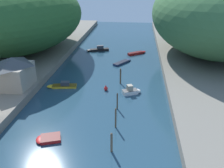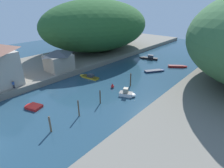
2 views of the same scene
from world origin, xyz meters
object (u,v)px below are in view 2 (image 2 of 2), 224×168
Objects in this scene: boat_small_dinghy at (33,106)px; boat_navy_launch at (148,58)px; boathouse_shed at (59,60)px; boat_white_cruiser at (128,94)px; channel_buoy_near at (112,86)px; person_on_quay at (0,86)px; person_by_boathouse at (13,84)px; boat_red_skiff at (155,71)px; boat_cabin_cruiser at (89,77)px; boat_near_quay at (178,66)px.

boat_navy_launch is at bearing -18.83° from boat_small_dinghy.
boathouse_shed is 20.58m from boat_white_cruiser.
channel_buoy_near is 22.30m from person_on_quay.
boat_white_cruiser reaches higher than boat_small_dinghy.
boat_small_dinghy is at bearing -83.10° from person_on_quay.
boat_small_dinghy is (0.10, -40.22, -0.23)m from boat_navy_launch.
person_by_boathouse is (-12.85, -15.36, 1.93)m from channel_buoy_near.
boat_navy_launch is 25.34m from channel_buoy_near.
boathouse_shed reaches higher than boat_red_skiff.
boat_navy_launch reaches higher than boat_cabin_cruiser.
boat_cabin_cruiser reaches higher than boat_red_skiff.
boat_small_dinghy is at bearing -51.36° from boathouse_shed.
boathouse_shed is at bearing -169.07° from channel_buoy_near.
boat_red_skiff is 5.24× the size of channel_buoy_near.
person_by_boathouse is (-14.96, -30.92, 2.12)m from boat_red_skiff.
boat_cabin_cruiser is 1.02× the size of boat_red_skiff.
boathouse_shed is 16.48m from boat_small_dinghy.
boat_small_dinghy is (10.00, -12.51, -3.89)m from boathouse_shed.
boat_small_dinghy is 8.71m from person_on_quay.
channel_buoy_near is at bearing 173.81° from boat_navy_launch.
boat_red_skiff is 1.59× the size of boat_small_dinghy.
boat_navy_launch is at bearing -134.48° from boat_near_quay.
boathouse_shed is 1.16× the size of boat_red_skiff.
person_on_quay is (-8.20, -2.05, 2.13)m from boat_small_dinghy.
channel_buoy_near is at bearing -26.52° from person_by_boathouse.
channel_buoy_near is (-4.71, 0.81, -0.09)m from boat_white_cruiser.
boat_near_quay is at bearing -11.97° from person_by_boathouse.
boat_cabin_cruiser is at bearing -2.50° from person_by_boathouse.
person_on_quay is at bearing -71.50° from boat_white_cruiser.
boat_white_cruiser is (13.04, -1.31, 0.19)m from boat_cabin_cruiser.
boat_navy_launch is 1.76× the size of boat_white_cruiser.
boathouse_shed is at bearing -107.72° from boat_white_cruiser.
boathouse_shed reaches higher than channel_buoy_near.
channel_buoy_near is (5.53, -24.73, -0.04)m from boat_navy_launch.
person_by_boathouse is (0.78, 2.18, 0.00)m from person_on_quay.
boat_white_cruiser is 23.99m from boat_near_quay.
boathouse_shed is 3.87× the size of person_on_quay.
person_by_boathouse is (-7.42, 0.13, 2.13)m from boat_small_dinghy.
boathouse_shed is 12.77m from person_by_boathouse.
boat_cabin_cruiser is at bearing -67.62° from boat_near_quay.
person_by_boathouse is (-18.27, -38.53, 2.06)m from boat_near_quay.
person_by_boathouse is at bearing -61.75° from boat_near_quay.
person_on_quay reaches higher than boat_small_dinghy.
boat_near_quay is (0.71, 23.98, -0.22)m from boat_white_cruiser.
boat_navy_launch is 40.22m from boat_small_dinghy.
boathouse_shed is 1.29× the size of boat_near_quay.
channel_buoy_near is at bearing -123.61° from boat_white_cruiser.
boat_navy_launch is 3.72× the size of person_by_boathouse.
boat_cabin_cruiser is 1.60× the size of boat_white_cruiser.
person_by_boathouse is (2.59, -12.38, -1.76)m from boathouse_shed.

